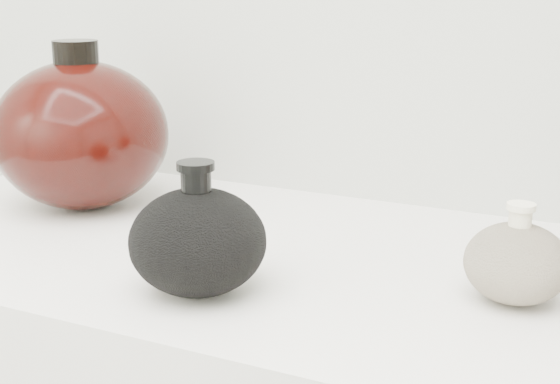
% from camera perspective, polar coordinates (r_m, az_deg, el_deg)
% --- Properties ---
extents(black_gourd_vase, '(0.16, 0.16, 0.13)m').
position_cam_1_polar(black_gourd_vase, '(0.77, -6.03, -3.55)').
color(black_gourd_vase, black).
rests_on(black_gourd_vase, display_counter).
extents(cream_gourd_vase, '(0.12, 0.12, 0.10)m').
position_cam_1_polar(cream_gourd_vase, '(0.78, 16.91, -4.94)').
color(cream_gourd_vase, beige).
rests_on(cream_gourd_vase, display_counter).
extents(left_round_pot, '(0.26, 0.26, 0.22)m').
position_cam_1_polar(left_round_pot, '(1.07, -14.34, 4.13)').
color(left_round_pot, black).
rests_on(left_round_pot, display_counter).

